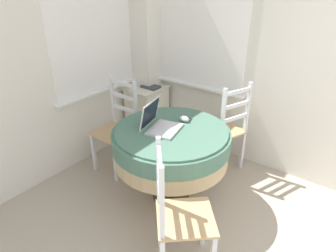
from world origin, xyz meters
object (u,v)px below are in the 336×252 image
Objects in this scene: book_on_cabinet at (151,87)px; cell_phone at (186,119)px; dining_chair_near_right_window at (225,130)px; dining_chair_near_back_window at (117,129)px; corner_cabinet at (147,112)px; round_dining_table at (171,144)px; computer_mouse at (184,119)px; laptop at (159,124)px; dining_chair_camera_near at (179,216)px.

cell_phone is at bearing -121.70° from book_on_cabinet.
book_on_cabinet is at bearing 86.53° from dining_chair_near_right_window.
corner_cabinet is (0.73, 0.21, -0.13)m from dining_chair_near_back_window.
dining_chair_near_back_window reaches higher than round_dining_table.
computer_mouse is 0.64m from dining_chair_near_right_window.
laptop is 0.77m from dining_chair_near_back_window.
dining_chair_near_right_window is at bearing -16.98° from laptop.
dining_chair_near_back_window is at bearing 99.76° from computer_mouse.
round_dining_table is 0.78m from dining_chair_near_right_window.
round_dining_table is 0.27m from computer_mouse.
computer_mouse is 0.84m from dining_chair_near_back_window.
cell_phone is (0.25, 0.02, 0.15)m from round_dining_table.
round_dining_table is at bearing 168.20° from dining_chair_near_right_window.
corner_cabinet is (0.85, 0.89, -0.45)m from laptop.
computer_mouse is at bearing -121.24° from corner_cabinet.
dining_chair_near_back_window is (0.13, 0.69, -0.32)m from laptop.
dining_chair_camera_near reaches higher than computer_mouse.
dining_chair_near_back_window is at bearing -164.20° from corner_cabinet.
book_on_cabinet is at bearing -69.98° from corner_cabinet.
round_dining_table is at bearing -95.31° from dining_chair_near_back_window.
dining_chair_camera_near is (-1.34, -0.35, 0.00)m from dining_chair_near_right_window.
laptop reaches higher than computer_mouse.
laptop is 1.32m from corner_cabinet.
dining_chair_near_right_window is 1.15m from corner_cabinet.
cell_phone is at bearing -76.54° from dining_chair_near_back_window.
corner_cabinet is at bearing 15.80° from dining_chair_near_back_window.
laptop reaches higher than book_on_cabinet.
round_dining_table is 1.53× the size of corner_cabinet.
corner_cabinet is at bearing 47.00° from dining_chair_camera_near.
cell_phone is 0.11× the size of dining_chair_camera_near.
book_on_cabinet reaches higher than corner_cabinet.
laptop is at bearing -135.97° from book_on_cabinet.
laptop is 0.27m from computer_mouse.
computer_mouse is 0.10× the size of dining_chair_near_back_window.
computer_mouse reaches higher than corner_cabinet.
dining_chair_camera_near reaches higher than corner_cabinet.
computer_mouse is at bearing -162.86° from cell_phone.
round_dining_table is at bearing 40.70° from dining_chair_camera_near.
dining_chair_camera_near is (-0.54, -0.60, -0.32)m from laptop.
cell_phone is at bearing 4.06° from round_dining_table.
cell_phone is 1.18m from corner_cabinet.
round_dining_table is 1.05× the size of dining_chair_near_back_window.
computer_mouse is 0.45× the size of book_on_cabinet.
dining_chair_near_back_window is (-0.13, 0.77, -0.29)m from computer_mouse.
dining_chair_near_right_window is 1.46× the size of corner_cabinet.
computer_mouse is 1.22m from corner_cabinet.
book_on_cabinet is (0.61, 0.93, -0.06)m from computer_mouse.
computer_mouse reaches higher than cell_phone.
dining_chair_camera_near reaches higher than cell_phone.
round_dining_table is 0.79m from dining_chair_near_back_window.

